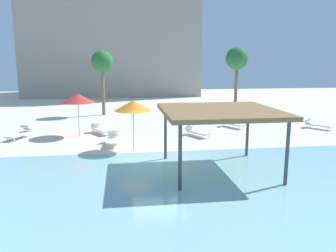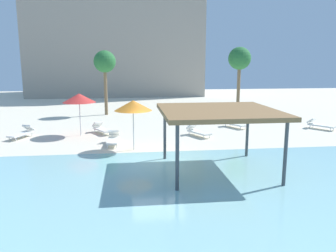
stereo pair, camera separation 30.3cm
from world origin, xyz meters
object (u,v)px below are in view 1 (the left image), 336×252
Objects in this scene: lounge_chair_0 at (317,124)px; lounge_chair_6 at (100,129)px; lounge_chair_4 at (113,139)px; beach_umbrella_orange_1 at (133,106)px; palm_tree_0 at (102,63)px; lounge_chair_3 at (232,123)px; lounge_chair_2 at (21,133)px; lounge_chair_1 at (196,131)px; beach_umbrella_red_3 at (78,98)px; shade_pavilion at (220,113)px; palm_tree_1 at (237,60)px.

lounge_chair_6 is (-15.05, 0.36, 0.00)m from lounge_chair_0.
beach_umbrella_orange_1 is at bearing 43.37° from lounge_chair_4.
lounge_chair_4 is (-14.18, -2.81, 0.00)m from lounge_chair_0.
palm_tree_0 reaches higher than lounge_chair_0.
lounge_chair_0 is at bearing 49.69° from lounge_chair_3.
lounge_chair_4 is (5.64, -2.39, 0.00)m from lounge_chair_2.
lounge_chair_1 and lounge_chair_2 have the same top height.
lounge_chair_3 is at bearing -136.97° from lounge_chair_0.
lounge_chair_0 is (16.33, 0.11, -2.07)m from beach_umbrella_red_3.
shade_pavilion is 2.49× the size of lounge_chair_4.
shade_pavilion is at bearing -84.22° from lounge_chair_0.
palm_tree_1 is (1.92, 4.92, 4.44)m from lounge_chair_3.
lounge_chair_0 is 0.97× the size of lounge_chair_6.
palm_tree_0 is 11.50m from palm_tree_1.
lounge_chair_1 is 1.01× the size of lounge_chair_6.
shade_pavilion is 13.08m from lounge_chair_2.
lounge_chair_4 is (2.16, -2.70, -2.07)m from beach_umbrella_red_3.
lounge_chair_1 and lounge_chair_4 have the same top height.
palm_tree_0 reaches higher than lounge_chair_6.
lounge_chair_4 is at bearing -138.89° from palm_tree_1.
lounge_chair_1 is at bearing 46.46° from lounge_chair_6.
lounge_chair_0 is at bearing 114.64° from lounge_chair_2.
lounge_chair_3 is (7.22, 5.39, -2.07)m from beach_umbrella_orange_1.
lounge_chair_1 is 1.02× the size of lounge_chair_4.
beach_umbrella_orange_1 is 9.24m from lounge_chair_3.
palm_tree_0 is at bearing 82.24° from beach_umbrella_red_3.
lounge_chair_0 is 0.99× the size of lounge_chair_4.
lounge_chair_6 is (-6.11, 1.57, 0.00)m from lounge_chair_1.
lounge_chair_2 is 1.02× the size of lounge_chair_6.
lounge_chair_1 is (4.08, 2.93, -2.07)m from beach_umbrella_orange_1.
lounge_chair_2 is at bearing -118.02° from palm_tree_0.
lounge_chair_2 is at bearing -157.54° from palm_tree_1.
lounge_chair_4 is 3.29m from lounge_chair_6.
beach_umbrella_red_3 is (-6.80, 8.07, -0.15)m from shade_pavilion.
palm_tree_0 is at bearing -172.24° from lounge_chair_4.
shade_pavilion is at bearing -111.46° from palm_tree_1.
palm_tree_0 reaches higher than beach_umbrella_orange_1.
lounge_chair_3 is (3.14, 2.46, 0.00)m from lounge_chair_1.
beach_umbrella_orange_1 is 8.02m from lounge_chair_2.
lounge_chair_2 is at bearing 142.96° from shade_pavilion.
lounge_chair_3 is (3.72, 9.42, -2.22)m from shade_pavilion.
beach_umbrella_red_3 reaches higher than beach_umbrella_orange_1.
shade_pavilion reaches higher than lounge_chair_4.
shade_pavilion reaches higher than lounge_chair_3.
beach_umbrella_red_3 is 16.46m from lounge_chair_0.
lounge_chair_4 is (-4.65, 5.37, -2.22)m from shade_pavilion.
beach_umbrella_orange_1 is 0.99× the size of beach_umbrella_red_3.
lounge_chair_3 is 12.45m from palm_tree_0.
beach_umbrella_orange_1 reaches higher than lounge_chair_2.
palm_tree_0 is (-1.02, 11.08, 4.19)m from lounge_chair_4.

